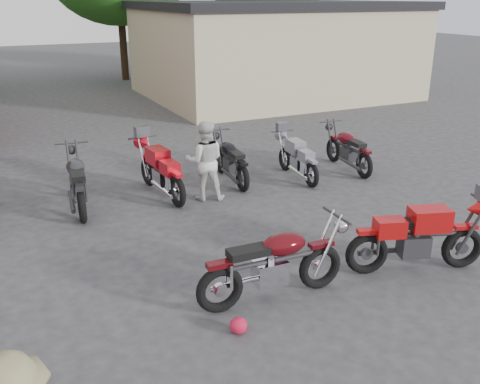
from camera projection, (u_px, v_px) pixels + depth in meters
name	position (u px, v px, depth m)	size (l,w,h in m)	color
ground	(259.00, 334.00, 6.71)	(90.00, 90.00, 0.00)	#323235
stucco_building	(272.00, 53.00, 22.25)	(10.00, 8.00, 3.50)	tan
vintage_motorcycle	(275.00, 259.00, 7.28)	(2.13, 0.70, 1.24)	#4A090E
sportbike	(420.00, 234.00, 8.06)	(2.11, 0.70, 1.22)	#B40F0F
helmet	(239.00, 326.00, 6.69)	(0.23, 0.23, 0.21)	red
person_light	(205.00, 161.00, 10.88)	(0.80, 0.62, 1.65)	silver
row_bike_3	(77.00, 178.00, 10.50)	(2.12, 0.70, 1.23)	#262629
row_bike_4	(161.00, 168.00, 11.16)	(2.07, 0.68, 1.20)	red
row_bike_5	(230.00, 157.00, 12.02)	(1.95, 0.64, 1.13)	black
row_bike_6	(297.00, 156.00, 12.25)	(1.81, 0.60, 1.05)	gray
row_bike_7	(348.00, 147.00, 12.86)	(1.95, 0.64, 1.13)	#4F0912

